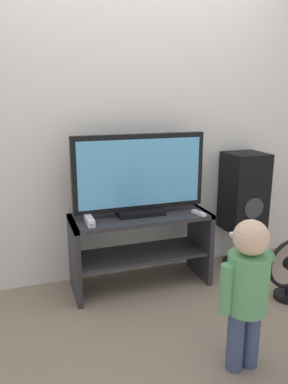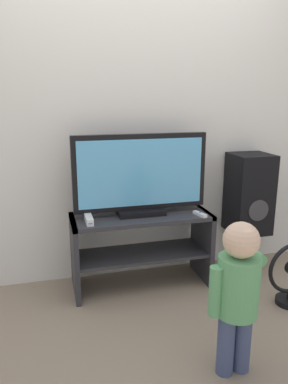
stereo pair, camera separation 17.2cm
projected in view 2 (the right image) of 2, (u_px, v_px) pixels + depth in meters
ground_plane at (148, 297)px, 2.73m from camera, size 16.00×16.00×0.00m
wall_back at (132, 112)px, 2.85m from camera, size 10.00×0.06×2.60m
tv_stand at (141, 240)px, 2.82m from camera, size 1.04×0.40×0.57m
television at (141, 176)px, 2.72m from camera, size 0.99×0.20×0.59m
game_console at (89, 220)px, 2.59m from camera, size 0.05×0.17×0.05m
remote_primary at (200, 214)px, 2.75m from camera, size 0.07×0.13×0.03m
child at (237, 286)px, 1.89m from camera, size 0.32×0.48×0.84m
speaker_tower at (249, 196)px, 3.06m from camera, size 0.31×0.32×0.97m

